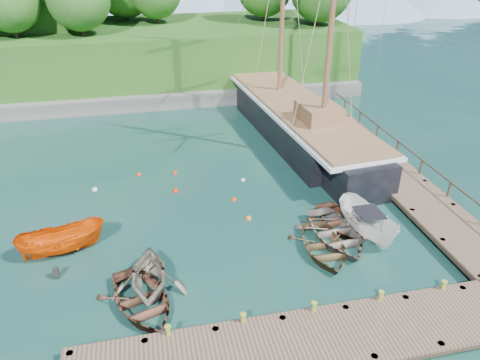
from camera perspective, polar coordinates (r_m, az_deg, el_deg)
The scene contains 25 objects.
ground at distance 23.98m, azimuth 0.02°, elevation -9.07°, with size 160.00×160.00×0.00m, color #123430.
dock_near at distance 19.60m, azimuth 10.44°, elevation -18.50°, with size 20.00×3.20×1.10m.
dock_east at distance 33.14m, azimuth 17.06°, elevation 1.82°, with size 3.20×24.00×1.10m.
bollard_0 at distance 19.87m, azimuth -8.57°, elevation -19.31°, with size 0.26×0.26×0.45m, color olive.
bollard_1 at distance 20.11m, azimuth 0.41°, elevation -18.13°, with size 0.26×0.26×0.45m, color olive.
bollard_2 at distance 20.79m, azimuth 8.85°, elevation -16.63°, with size 0.26×0.26×0.45m, color olive.
bollard_3 at distance 21.86m, azimuth 16.48°, elevation -14.95°, with size 0.26×0.26×0.45m, color olive.
bollard_4 at distance 23.28m, azimuth 23.19°, elevation -13.23°, with size 0.26×0.26×0.45m, color olive.
rowboat_0 at distance 21.57m, azimuth -11.78°, elevation -14.93°, with size 3.27×4.58×0.95m, color #533122.
rowboat_1 at distance 22.34m, azimuth -10.89°, elevation -13.01°, with size 3.44×3.98×2.10m, color #70695A.
rowboat_2 at distance 24.50m, azimuth 10.11°, elevation -8.66°, with size 3.09×4.33×0.90m, color #4D3A22.
rowboat_3 at distance 25.49m, azimuth 11.52°, elevation -7.16°, with size 3.47×4.85×1.01m, color #665E55.
rowboat_4 at distance 26.54m, azimuth 12.24°, elevation -5.67°, with size 2.92×4.08×0.85m, color #50291C.
motorboat_orange at distance 25.72m, azimuth -20.64°, elevation -8.27°, with size 1.64×4.37×1.69m, color #E14801.
cabin_boat_white at distance 26.26m, azimuth 15.09°, elevation -6.46°, with size 1.74×4.62×1.79m, color white.
schooner at distance 36.80m, azimuth 7.05°, elevation 6.79°, with size 6.91×27.96×20.56m.
mooring_buoy_0 at distance 26.85m, azimuth -19.57°, elevation -6.38°, with size 0.30×0.30×0.30m, color silver.
mooring_buoy_1 at distance 29.59m, azimuth -7.84°, elevation -1.40°, with size 0.35×0.35×0.35m, color #F92500.
mooring_buoy_2 at distance 28.42m, azimuth -0.74°, elevation -2.46°, with size 0.30×0.30×0.30m, color #F93502.
mooring_buoy_3 at distance 30.60m, azimuth 0.37°, elevation -0.04°, with size 0.29×0.29×0.29m, color white.
mooring_buoy_4 at distance 31.96m, azimuth -12.22°, elevation 0.58°, with size 0.32×0.32×0.32m, color red.
mooring_buoy_5 at distance 31.76m, azimuth -7.94°, elevation 0.80°, with size 0.30×0.30×0.30m, color red.
mooring_buoy_6 at distance 30.87m, azimuth -17.28°, elevation -1.18°, with size 0.35×0.35×0.35m, color silver.
mooring_buoy_7 at distance 26.66m, azimuth 1.04°, elevation -4.76°, with size 0.34×0.34×0.34m, color orange.
headland at distance 51.48m, azimuth -23.05°, elevation 16.21°, with size 51.00×19.31×12.90m.
Camera 1 is at (-4.12, -18.55, 14.62)m, focal length 35.00 mm.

